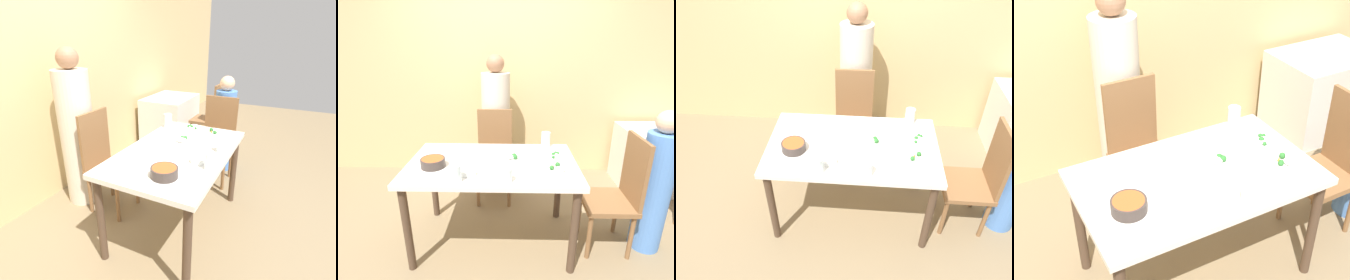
{
  "view_description": "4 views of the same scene",
  "coord_description": "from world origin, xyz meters",
  "views": [
    {
      "loc": [
        -1.81,
        -0.81,
        1.63
      ],
      "look_at": [
        -0.02,
        0.08,
        0.84
      ],
      "focal_mm": 28.0,
      "sensor_mm": 36.0,
      "label": 1
    },
    {
      "loc": [
        0.16,
        -1.92,
        1.64
      ],
      "look_at": [
        0.11,
        -0.07,
        0.97
      ],
      "focal_mm": 28.0,
      "sensor_mm": 36.0,
      "label": 2
    },
    {
      "loc": [
        0.1,
        -2.03,
        2.37
      ],
      "look_at": [
        -0.07,
        0.05,
        0.76
      ],
      "focal_mm": 35.0,
      "sensor_mm": 36.0,
      "label": 3
    },
    {
      "loc": [
        -1.06,
        -1.8,
        2.34
      ],
      "look_at": [
        -0.04,
        0.1,
        0.95
      ],
      "focal_mm": 50.0,
      "sensor_mm": 36.0,
      "label": 4
    }
  ],
  "objects": [
    {
      "name": "background_table",
      "position": [
        1.92,
        1.01,
        0.37
      ],
      "size": [
        0.91,
        0.67,
        0.73
      ],
      "color": "silver",
      "rests_on": "ground_plane"
    },
    {
      "name": "person_adult",
      "position": [
        -0.04,
        1.08,
        0.72
      ],
      "size": [
        0.33,
        0.33,
        1.56
      ],
      "color": "beige",
      "rests_on": "ground_plane"
    },
    {
      "name": "wall_back",
      "position": [
        0.0,
        1.46,
        1.35
      ],
      "size": [
        10.0,
        0.06,
        2.7
      ],
      "color": "tan",
      "rests_on": "ground_plane"
    },
    {
      "name": "napkin_folded",
      "position": [
        0.34,
        0.22,
        0.76
      ],
      "size": [
        0.14,
        0.14,
        0.01
      ],
      "color": "white",
      "rests_on": "dining_table"
    },
    {
      "name": "glass_water_center",
      "position": [
        0.46,
        0.33,
        0.83
      ],
      "size": [
        0.08,
        0.08,
        0.14
      ],
      "color": "silver",
      "rests_on": "dining_table"
    },
    {
      "name": "person_child",
      "position": [
        1.31,
        -0.04,
        0.56
      ],
      "size": [
        0.25,
        0.25,
        1.2
      ],
      "color": "#5184D1",
      "rests_on": "ground_plane"
    },
    {
      "name": "glass_water_short",
      "position": [
        -0.22,
        -0.34,
        0.82
      ],
      "size": [
        0.07,
        0.07,
        0.13
      ],
      "color": "silver",
      "rests_on": "dining_table"
    },
    {
      "name": "glass_water_tall",
      "position": [
        0.12,
        -0.33,
        0.81
      ],
      "size": [
        0.08,
        0.08,
        0.1
      ],
      "color": "silver",
      "rests_on": "dining_table"
    },
    {
      "name": "bowl_curry",
      "position": [
        -0.45,
        -0.1,
        0.8
      ],
      "size": [
        0.19,
        0.19,
        0.07
      ],
      "color": "#3D332D",
      "rests_on": "dining_table"
    },
    {
      "name": "plate_rice_child",
      "position": [
        0.16,
        0.06,
        0.78
      ],
      "size": [
        0.25,
        0.25,
        0.06
      ],
      "color": "white",
      "rests_on": "dining_table"
    },
    {
      "name": "plate_rice_adult",
      "position": [
        0.53,
        0.08,
        0.77
      ],
      "size": [
        0.22,
        0.22,
        0.05
      ],
      "color": "white",
      "rests_on": "dining_table"
    },
    {
      "name": "plate_noodles",
      "position": [
        0.49,
        -0.16,
        0.78
      ],
      "size": [
        0.22,
        0.22,
        0.06
      ],
      "color": "white",
      "rests_on": "dining_table"
    },
    {
      "name": "chair_child_spot",
      "position": [
        1.02,
        -0.04,
        0.52
      ],
      "size": [
        0.4,
        0.4,
        0.99
      ],
      "rotation": [
        0.0,
        0.0,
        -1.57
      ],
      "color": "brown",
      "rests_on": "ground_plane"
    },
    {
      "name": "ground_plane",
      "position": [
        0.0,
        0.0,
        0.0
      ],
      "size": [
        10.0,
        10.0,
        0.0
      ],
      "primitive_type": "plane",
      "color": "#847051"
    },
    {
      "name": "dining_table",
      "position": [
        0.0,
        0.0,
        0.67
      ],
      "size": [
        1.34,
        0.81,
        0.76
      ],
      "color": "silver",
      "rests_on": "ground_plane"
    },
    {
      "name": "bowl_rice_small",
      "position": [
        -0.16,
        -0.23,
        0.78
      ],
      "size": [
        0.11,
        0.11,
        0.04
      ],
      "color": "white",
      "rests_on": "dining_table"
    },
    {
      "name": "fork_steel",
      "position": [
        -0.13,
        0.22,
        0.76
      ],
      "size": [
        0.18,
        0.07,
        0.01
      ],
      "color": "silver",
      "rests_on": "dining_table"
    },
    {
      "name": "chair_adult_spot",
      "position": [
        -0.04,
        0.75,
        0.52
      ],
      "size": [
        0.4,
        0.4,
        0.99
      ],
      "color": "brown",
      "rests_on": "ground_plane"
    }
  ]
}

